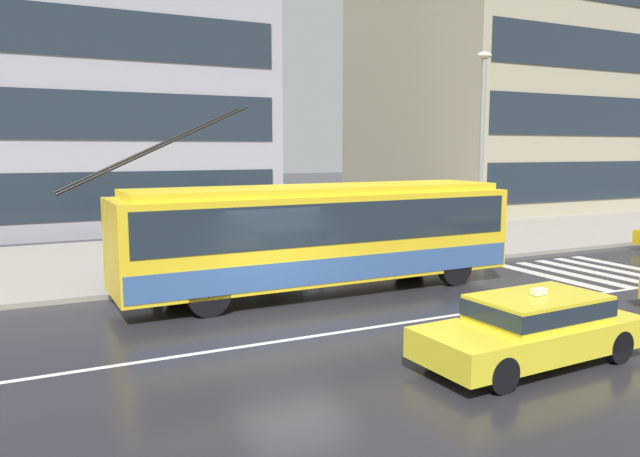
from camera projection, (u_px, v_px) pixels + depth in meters
ground_plane at (294, 321)px, 13.99m from camera, size 160.00×160.00×0.00m
sidewalk_slab at (193, 257)px, 22.03m from camera, size 80.00×10.00×0.14m
crosswalk_stripe_edge_near at (550, 277)px, 18.89m from camera, size 0.44×4.40×0.01m
crosswalk_stripe_inner_a at (571, 274)px, 19.29m from camera, size 0.44×4.40×0.01m
crosswalk_stripe_center at (590, 271)px, 19.68m from camera, size 0.44×4.40×0.01m
crosswalk_stripe_inner_b at (610, 269)px, 20.08m from camera, size 0.44×4.40×0.01m
crosswalk_stripe_edge_far at (628, 267)px, 20.47m from camera, size 0.44×4.40×0.01m
lane_centre_line at (317, 336)px, 12.92m from camera, size 72.00×0.14×0.01m
trolleybus at (322, 233)px, 16.81m from camera, size 12.32×2.72×4.99m
taxi_oncoming_near at (533, 326)px, 11.20m from camera, size 4.51×1.93×1.39m
bus_shelter at (255, 210)px, 19.74m from camera, size 4.19×1.66×2.41m
pedestrian_at_shelter at (249, 218)px, 18.80m from camera, size 1.33×1.33×2.04m
pedestrian_approaching_curb at (152, 227)px, 16.74m from camera, size 1.29×1.29×2.05m
pedestrian_walking_past at (178, 225)px, 18.38m from camera, size 1.26×1.26×1.95m
pedestrian_waiting_by_pole at (276, 234)px, 20.16m from camera, size 0.50×0.50×1.66m
street_lamp at (482, 137)px, 21.64m from camera, size 0.60×0.32×7.16m
office_tower_corner_right at (517, 37)px, 42.00m from camera, size 19.31×15.52×23.12m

